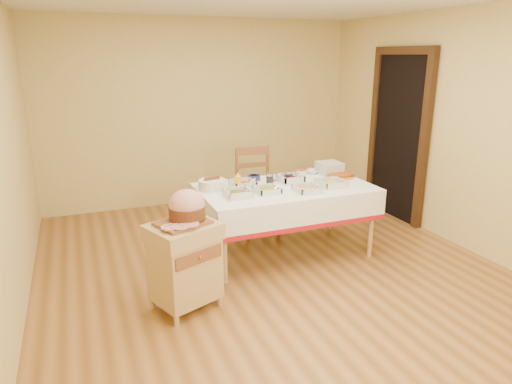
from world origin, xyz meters
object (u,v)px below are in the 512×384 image
Objects in this scene: butcher_cart at (185,261)px; dining_chair at (256,190)px; plate_stack at (329,168)px; brass_platter at (340,176)px; preserve_jar_left at (270,179)px; dining_table at (285,201)px; mustard_bottle at (238,182)px; preserve_jar_right at (289,177)px; bread_basket at (212,184)px; ham_on_board at (186,209)px.

dining_chair reaches higher than butcher_cart.
brass_platter is at bearing -81.87° from plate_stack.
preserve_jar_left is at bearing -172.51° from plate_stack.
dining_table is 0.57m from mustard_bottle.
bread_basket reaches higher than preserve_jar_right.
butcher_cart is 2.25m from plate_stack.
preserve_jar_left is 0.44m from mustard_bottle.
ham_on_board is 3.94× the size of preserve_jar_left.
dining_table is 0.80m from plate_stack.
plate_stack reaches higher than brass_platter.
preserve_jar_left is 0.42× the size of plate_stack.
preserve_jar_left is at bearing 173.57° from brass_platter.
butcher_cart is 1.15m from mustard_bottle.
butcher_cart is at bearing -147.41° from preserve_jar_right.
ham_on_board reaches higher than preserve_jar_left.
preserve_jar_left is at bearing 173.95° from preserve_jar_right.
butcher_cart is 1.11m from bread_basket.
brass_platter is (1.96, 0.78, -0.10)m from ham_on_board.
ham_on_board is at bearing -158.25° from brass_platter.
preserve_jar_right is 0.35× the size of brass_platter.
mustard_bottle is (-0.47, -0.68, 0.32)m from dining_chair.
brass_platter is (2.00, 0.81, 0.35)m from butcher_cart.
preserve_jar_left is 0.91× the size of preserve_jar_right.
dining_table is 9.40× the size of mustard_bottle.
dining_table is 7.12× the size of plate_stack.
plate_stack is at bearing 98.13° from brass_platter.
dining_chair is 0.88m from mustard_bottle.
dining_chair reaches higher than dining_table.
butcher_cart is at bearing -141.92° from ham_on_board.
brass_platter is at bearing 2.39° from mustard_bottle.
plate_stack is (0.80, 0.11, 0.02)m from preserve_jar_left.
preserve_jar_right is 0.61× the size of mustard_bottle.
dining_chair reaches higher than brass_platter.
mustard_bottle reaches higher than brass_platter.
dining_chair is 0.60m from preserve_jar_left.
dining_table is 0.76m from brass_platter.
plate_stack is at bearing 7.49° from preserve_jar_left.
dining_table is 0.29m from preserve_jar_right.
preserve_jar_right reaches higher than butcher_cart.
dining_table is 1.47m from butcher_cart.
mustard_bottle is (0.71, 0.73, -0.04)m from ham_on_board.
dining_chair is 3.69× the size of bread_basket.
plate_stack reaches higher than preserve_jar_left.
butcher_cart is 1.89m from dining_chair.
butcher_cart is at bearing -150.37° from dining_table.
ham_on_board reaches higher than plate_stack.
brass_platter is at bearing 21.75° from ham_on_board.
ham_on_board is 1.52× the size of bread_basket.
brass_platter is at bearing 7.26° from dining_table.
preserve_jar_right is at bearing -6.05° from preserve_jar_left.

